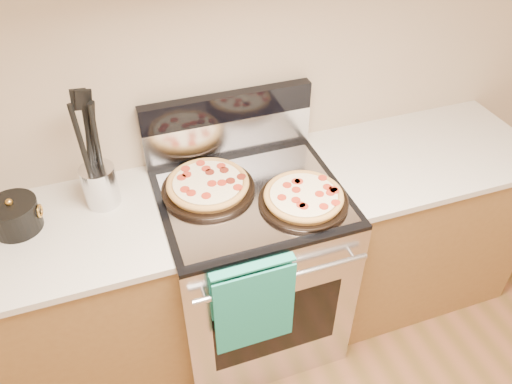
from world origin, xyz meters
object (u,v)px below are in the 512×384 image
object	(u,v)px
pepperoni_pizza_back	(208,186)
range_body	(251,269)
pepperoni_pizza_front	(304,198)
saucepan	(15,217)
utensil_crock	(100,186)

from	to	relation	value
pepperoni_pizza_back	range_body	bearing A→B (deg)	-23.29
pepperoni_pizza_front	saucepan	bearing A→B (deg)	167.42
range_body	saucepan	size ratio (longest dim) A/B	4.95
pepperoni_pizza_back	saucepan	distance (m)	0.74
pepperoni_pizza_back	saucepan	size ratio (longest dim) A/B	2.10
range_body	utensil_crock	bearing A→B (deg)	164.72
pepperoni_pizza_front	saucepan	xyz separation A→B (m)	(-1.09, 0.24, 0.02)
pepperoni_pizza_back	pepperoni_pizza_front	size ratio (longest dim) A/B	1.06
range_body	pepperoni_pizza_front	bearing A→B (deg)	-35.94
range_body	pepperoni_pizza_front	size ratio (longest dim) A/B	2.51
utensil_crock	saucepan	size ratio (longest dim) A/B	0.94
pepperoni_pizza_front	utensil_crock	distance (m)	0.81
range_body	saucepan	distance (m)	1.05
utensil_crock	pepperoni_pizza_back	bearing A→B (deg)	-11.96
pepperoni_pizza_front	range_body	bearing A→B (deg)	144.06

